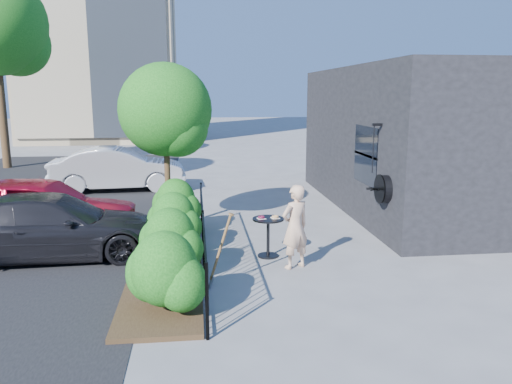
{
  "coord_description": "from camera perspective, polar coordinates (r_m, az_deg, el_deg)",
  "views": [
    {
      "loc": [
        -1.6,
        -9.27,
        3.28
      ],
      "look_at": [
        -0.34,
        1.14,
        1.2
      ],
      "focal_mm": 35.0,
      "sensor_mm": 36.0,
      "label": 1
    }
  ],
  "objects": [
    {
      "name": "car_red",
      "position": [
        12.14,
        -23.61,
        -1.78
      ],
      "size": [
        4.54,
        2.18,
        1.49
      ],
      "primitive_type": "imported",
      "rotation": [
        0.0,
        0.0,
        1.47
      ],
      "color": "#A30D28",
      "rests_on": "ground"
    },
    {
      "name": "car_silver",
      "position": [
        17.69,
        -15.41,
        2.56
      ],
      "size": [
        4.58,
        1.86,
        1.48
      ],
      "primitive_type": "imported",
      "rotation": [
        0.0,
        0.0,
        1.64
      ],
      "color": "silver",
      "rests_on": "ground"
    },
    {
      "name": "planting_bed",
      "position": [
        9.84,
        -10.1,
        -8.19
      ],
      "size": [
        1.3,
        6.0,
        0.08
      ],
      "primitive_type": "cube",
      "color": "#382616",
      "rests_on": "ground"
    },
    {
      "name": "fence",
      "position": [
        9.66,
        -6.04,
        -5.19
      ],
      "size": [
        0.05,
        6.05,
        1.1
      ],
      "color": "black",
      "rests_on": "ground"
    },
    {
      "name": "ground",
      "position": [
        9.96,
        2.77,
        -8.01
      ],
      "size": [
        120.0,
        120.0,
        0.0
      ],
      "primitive_type": "plane",
      "color": "gray",
      "rests_on": "ground"
    },
    {
      "name": "car_darkgrey",
      "position": [
        10.89,
        -22.26,
        -3.63
      ],
      "size": [
        4.57,
        2.09,
        1.29
      ],
      "primitive_type": "imported",
      "rotation": [
        0.0,
        0.0,
        1.63
      ],
      "color": "black",
      "rests_on": "ground"
    },
    {
      "name": "cafe_table",
      "position": [
        10.13,
        1.4,
        -4.38
      ],
      "size": [
        0.64,
        0.64,
        0.86
      ],
      "rotation": [
        0.0,
        0.0,
        0.21
      ],
      "color": "black",
      "rests_on": "ground"
    },
    {
      "name": "woman",
      "position": [
        9.45,
        4.49,
        -3.98
      ],
      "size": [
        0.7,
        0.61,
        1.61
      ],
      "primitive_type": "imported",
      "rotation": [
        0.0,
        0.0,
        3.6
      ],
      "color": "#E1B392",
      "rests_on": "ground"
    },
    {
      "name": "patio_tree",
      "position": [
        12.06,
        -10.02,
        8.6
      ],
      "size": [
        2.2,
        2.2,
        3.94
      ],
      "color": "#3F2B19",
      "rests_on": "ground"
    },
    {
      "name": "shop_building",
      "position": [
        15.54,
        20.42,
        5.8
      ],
      "size": [
        6.22,
        9.0,
        4.0
      ],
      "color": "black",
      "rests_on": "ground"
    },
    {
      "name": "shrubs",
      "position": [
        9.73,
        -9.61,
        -4.31
      ],
      "size": [
        1.1,
        5.6,
        1.24
      ],
      "color": "#135313",
      "rests_on": "ground"
    },
    {
      "name": "shovel",
      "position": [
        8.58,
        -4.26,
        -7.12
      ],
      "size": [
        0.46,
        0.17,
        1.34
      ],
      "color": "brown",
      "rests_on": "ground"
    }
  ]
}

